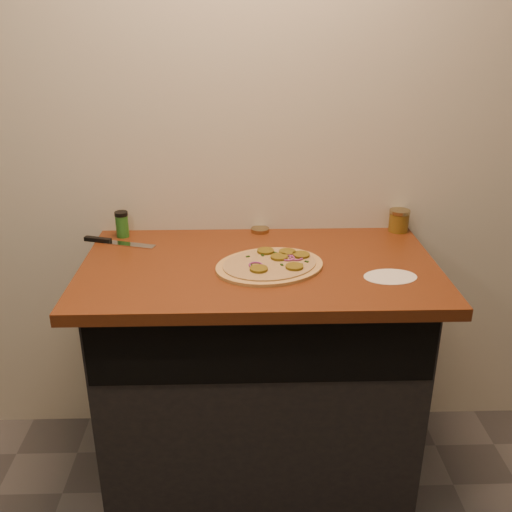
{
  "coord_description": "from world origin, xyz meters",
  "views": [
    {
      "loc": [
        -0.06,
        -0.35,
        1.67
      ],
      "look_at": [
        -0.01,
        1.36,
        0.95
      ],
      "focal_mm": 40.0,
      "sensor_mm": 36.0,
      "label": 1
    }
  ],
  "objects_px": {
    "pizza": "(271,265)",
    "chefs_knife": "(113,242)",
    "salsa_jar": "(399,220)",
    "spice_shaker": "(122,224)"
  },
  "relations": [
    {
      "from": "pizza",
      "to": "salsa_jar",
      "type": "relative_size",
      "value": 5.38
    },
    {
      "from": "pizza",
      "to": "chefs_knife",
      "type": "xyz_separation_m",
      "value": [
        -0.57,
        0.23,
        -0.0
      ]
    },
    {
      "from": "pizza",
      "to": "spice_shaker",
      "type": "height_order",
      "value": "spice_shaker"
    },
    {
      "from": "chefs_knife",
      "to": "spice_shaker",
      "type": "relative_size",
      "value": 2.8
    },
    {
      "from": "pizza",
      "to": "chefs_knife",
      "type": "relative_size",
      "value": 1.68
    },
    {
      "from": "salsa_jar",
      "to": "spice_shaker",
      "type": "bearing_deg",
      "value": -178.42
    },
    {
      "from": "pizza",
      "to": "salsa_jar",
      "type": "xyz_separation_m",
      "value": [
        0.51,
        0.33,
        0.03
      ]
    },
    {
      "from": "chefs_knife",
      "to": "spice_shaker",
      "type": "bearing_deg",
      "value": 70.18
    },
    {
      "from": "salsa_jar",
      "to": "chefs_knife",
      "type": "bearing_deg",
      "value": -174.82
    },
    {
      "from": "pizza",
      "to": "spice_shaker",
      "type": "bearing_deg",
      "value": 150.98
    }
  ]
}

